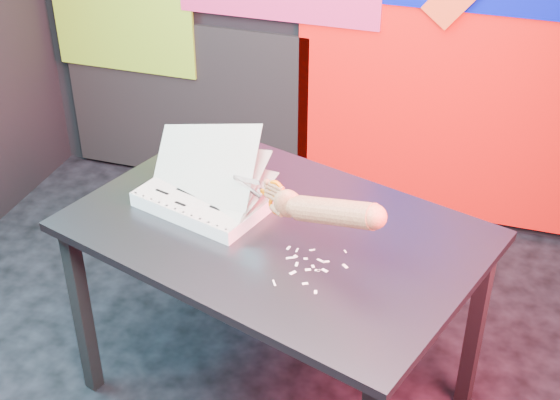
% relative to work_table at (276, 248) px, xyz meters
% --- Properties ---
extents(room, '(3.01, 3.01, 2.71)m').
position_rel_work_table_xyz_m(room, '(-0.17, -0.14, 0.68)').
color(room, black).
rests_on(room, ground).
extents(backdrop, '(2.88, 0.05, 2.08)m').
position_rel_work_table_xyz_m(backdrop, '(-0.11, 1.32, 0.29)').
color(backdrop, red).
rests_on(backdrop, ground).
extents(work_table, '(1.48, 1.20, 0.75)m').
position_rel_work_table_xyz_m(work_table, '(0.00, 0.00, 0.00)').
color(work_table, '#282828').
rests_on(work_table, ground).
extents(printout_stack, '(0.48, 0.41, 0.31)m').
position_rel_work_table_xyz_m(printout_stack, '(-0.26, 0.06, 0.11)').
color(printout_stack, white).
rests_on(printout_stack, work_table).
extents(scissors, '(0.20, 0.10, 0.12)m').
position_rel_work_table_xyz_m(scissors, '(0.00, -0.04, 0.22)').
color(scissors, silver).
rests_on(scissors, printout_stack).
extents(hand_forearm, '(0.40, 0.21, 0.18)m').
position_rel_work_table_xyz_m(hand_forearm, '(0.20, -0.12, 0.26)').
color(hand_forearm, '#B7774A').
rests_on(hand_forearm, work_table).
extents(paper_clippings, '(0.21, 0.23, 0.00)m').
position_rel_work_table_xyz_m(paper_clippings, '(0.16, -0.16, 0.08)').
color(paper_clippings, silver).
rests_on(paper_clippings, work_table).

